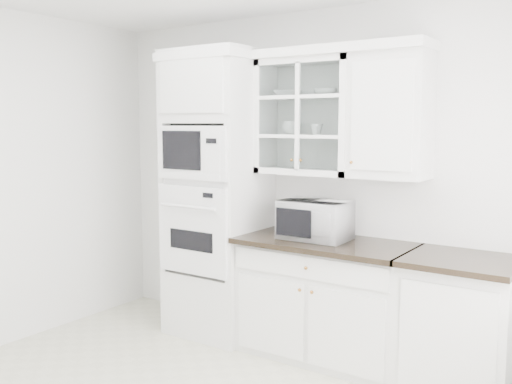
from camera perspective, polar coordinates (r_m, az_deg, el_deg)
The scene contains 12 objects.
room_shell at distance 3.57m, azimuth -4.31°, elevation 6.58°, with size 4.00×3.50×2.70m.
oven_column at distance 4.85m, azimuth -3.90°, elevation -0.25°, with size 0.76×0.68×2.40m.
base_cabinet_run at distance 4.48m, azimuth 7.02°, elevation -10.52°, with size 1.32×0.67×0.92m.
extra_base_cabinet at distance 4.14m, azimuth 19.69°, elevation -12.32°, with size 0.72×0.67×0.92m.
upper_cabinet_glass at distance 4.52m, azimuth 5.24°, elevation 7.50°, with size 0.80×0.33×0.90m.
upper_cabinet_solid at distance 4.23m, azimuth 13.32°, elevation 7.40°, with size 0.55×0.33×0.90m, color white.
crown_molding at distance 4.58m, azimuth 3.97°, elevation 13.58°, with size 2.14×0.38×0.07m, color white.
countertop_microwave at distance 4.38m, azimuth 6.03°, elevation -2.75°, with size 0.51×0.42×0.30m, color white.
bowl_a at distance 4.63m, azimuth 3.23°, elevation 9.80°, with size 0.22×0.22×0.05m, color white.
bowl_b at distance 4.48m, azimuth 6.95°, elevation 9.89°, with size 0.18×0.18×0.06m, color white.
cup_a at distance 4.59m, azimuth 3.54°, elevation 6.42°, with size 0.13×0.13×0.11m, color white.
cup_b at distance 4.46m, azimuth 6.12°, elevation 6.26°, with size 0.09×0.09×0.09m, color white.
Camera 1 is at (2.23, -2.36, 1.79)m, focal length 40.00 mm.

